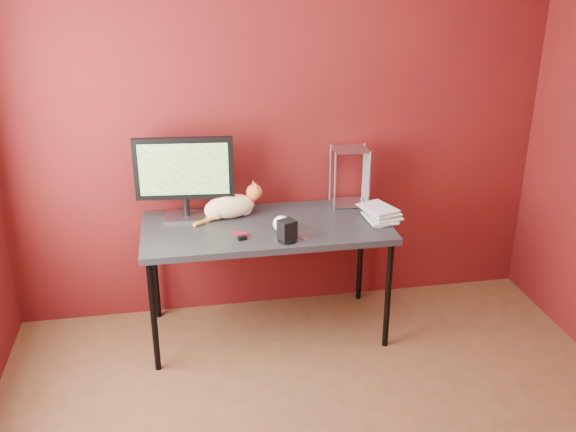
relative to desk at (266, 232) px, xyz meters
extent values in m
cube|color=#540F10|center=(0.15, 0.38, 0.60)|extent=(3.50, 0.02, 2.60)
cube|color=black|center=(0.00, 0.00, 0.03)|extent=(1.50, 0.70, 0.04)
cylinder|color=black|center=(-0.70, -0.30, -0.34)|extent=(0.04, 0.04, 0.71)
cylinder|color=black|center=(0.70, -0.30, -0.34)|extent=(0.04, 0.04, 0.71)
cylinder|color=black|center=(-0.70, 0.30, -0.34)|extent=(0.04, 0.04, 0.71)
cylinder|color=black|center=(0.70, 0.30, -0.34)|extent=(0.04, 0.04, 0.71)
cube|color=#A2A2A6|center=(-0.47, 0.19, 0.06)|extent=(0.30, 0.22, 0.02)
cylinder|color=black|center=(-0.47, 0.19, 0.13)|extent=(0.04, 0.04, 0.12)
cube|color=black|center=(-0.47, 0.19, 0.38)|extent=(0.60, 0.10, 0.39)
cube|color=#235316|center=(-0.47, 0.19, 0.38)|extent=(0.53, 0.06, 0.32)
ellipsoid|color=orange|center=(-0.20, 0.16, 0.12)|extent=(0.33, 0.21, 0.15)
ellipsoid|color=orange|center=(-0.29, 0.15, 0.11)|extent=(0.17, 0.16, 0.12)
sphere|color=white|center=(-0.11, 0.18, 0.10)|extent=(0.10, 0.10, 0.10)
sphere|color=orange|center=(-0.05, 0.19, 0.20)|extent=(0.10, 0.10, 0.10)
cone|color=orange|center=(-0.04, 0.16, 0.25)|extent=(0.03, 0.03, 0.04)
cone|color=orange|center=(-0.05, 0.21, 0.25)|extent=(0.03, 0.03, 0.04)
cylinder|color=red|center=(-0.06, 0.19, 0.16)|extent=(0.07, 0.07, 0.01)
cylinder|color=orange|center=(-0.36, 0.09, 0.06)|extent=(0.15, 0.12, 0.03)
ellipsoid|color=white|center=(0.07, -0.12, 0.10)|extent=(0.10, 0.10, 0.10)
ellipsoid|color=black|center=(0.05, -0.16, 0.11)|extent=(0.03, 0.01, 0.03)
ellipsoid|color=black|center=(0.10, -0.16, 0.11)|extent=(0.03, 0.01, 0.03)
cube|color=black|center=(0.07, -0.17, 0.09)|extent=(0.06, 0.01, 0.01)
cylinder|color=black|center=(0.08, -0.26, 0.06)|extent=(0.11, 0.11, 0.02)
cube|color=black|center=(0.08, -0.26, 0.12)|extent=(0.12, 0.11, 0.11)
imported|color=beige|center=(0.63, -0.05, 0.17)|extent=(0.18, 0.24, 0.23)
imported|color=beige|center=(0.63, -0.05, 0.40)|extent=(0.20, 0.25, 0.23)
imported|color=beige|center=(0.63, -0.05, 0.63)|extent=(0.22, 0.27, 0.23)
imported|color=beige|center=(0.63, -0.05, 0.86)|extent=(0.24, 0.28, 0.23)
cylinder|color=#A2A2A6|center=(0.47, 0.16, 0.24)|extent=(0.01, 0.01, 0.38)
cylinder|color=#A2A2A6|center=(0.70, 0.16, 0.24)|extent=(0.01, 0.01, 0.38)
cylinder|color=#A2A2A6|center=(0.47, 0.34, 0.24)|extent=(0.01, 0.01, 0.38)
cylinder|color=#A2A2A6|center=(0.70, 0.34, 0.24)|extent=(0.01, 0.01, 0.38)
cube|color=#A2A2A6|center=(0.59, 0.25, 0.06)|extent=(0.24, 0.20, 0.01)
cube|color=#A2A2A6|center=(0.59, 0.25, 0.42)|extent=(0.24, 0.20, 0.01)
cube|color=maroon|center=(-0.17, -0.13, 0.06)|extent=(0.09, 0.06, 0.02)
cube|color=black|center=(-0.17, -0.19, 0.06)|extent=(0.06, 0.04, 0.02)
cylinder|color=#A2A2A6|center=(0.20, -0.24, 0.05)|extent=(0.05, 0.05, 0.00)
camera|label=1|loc=(-0.50, -3.55, 1.60)|focal=40.00mm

